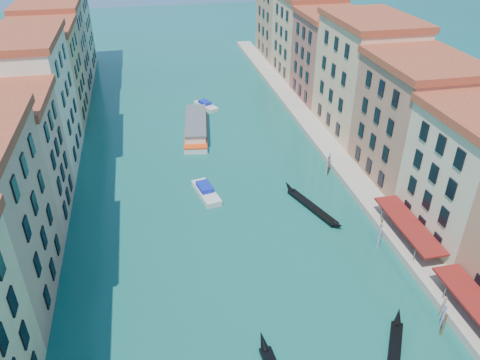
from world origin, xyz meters
name	(u,v)px	position (x,y,z in m)	size (l,w,h in m)	color
left_bank_palazzos	(22,124)	(-26.00, 64.68, 9.71)	(12.80, 128.40, 21.00)	beige
right_bank_palazzos	(380,94)	(30.00, 65.00, 9.75)	(12.80, 128.40, 21.00)	brown
quay	(329,148)	(22.00, 65.00, 0.50)	(4.00, 140.00, 1.00)	#B0A68E
mooring_poles_right	(428,297)	(19.10, 28.80, 1.30)	(1.44, 54.24, 3.20)	#55361D
vaporetto_far	(196,127)	(0.46, 77.14, 1.18)	(6.35, 18.06, 2.63)	silver
gondola_far	(311,205)	(13.18, 49.05, 0.38)	(5.28, 12.74, 1.87)	black
motorboat_mid	(206,191)	(-0.85, 55.47, 0.58)	(3.65, 7.46, 1.48)	beige
motorboat_far	(206,105)	(3.95, 88.78, 0.52)	(4.60, 6.64, 1.33)	silver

